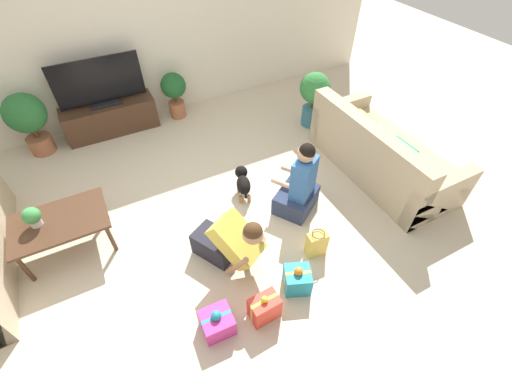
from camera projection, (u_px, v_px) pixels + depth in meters
name	position (u px, v px, depth m)	size (l,w,h in m)	color
ground_plane	(205.00, 220.00, 4.04)	(16.00, 16.00, 0.00)	beige
wall_back	(126.00, 32.00, 4.78)	(8.40, 0.06, 2.60)	silver
sofa_right	(380.00, 154.00, 4.46)	(0.92, 2.01, 0.82)	tan
coffee_table	(60.00, 224.00, 3.50)	(0.94, 0.63, 0.44)	#472D1E
tv_console	(111.00, 118.00, 5.17)	(1.32, 0.41, 0.46)	#472D1E
tv	(100.00, 85.00, 4.79)	(1.20, 0.20, 0.68)	black
potted_plant_corner_right	(314.00, 95.00, 5.11)	(0.45, 0.45, 0.85)	#336B84
potted_plant_back_left	(27.00, 118.00, 4.59)	(0.53, 0.53, 0.90)	#A36042
potted_plant_back_right	(174.00, 91.00, 5.32)	(0.39, 0.39, 0.73)	#A36042
person_kneeling	(229.00, 241.00, 3.40)	(0.64, 0.82, 0.79)	#23232D
person_sitting	(300.00, 186.00, 3.95)	(0.65, 0.62, 0.96)	#283351
dog	(243.00, 181.00, 4.21)	(0.26, 0.50, 0.33)	black
gift_box_a	(217.00, 322.00, 3.05)	(0.29, 0.27, 0.28)	#CC3389
gift_box_b	(297.00, 279.00, 3.34)	(0.32, 0.32, 0.32)	teal
gift_box_c	(264.00, 308.00, 3.12)	(0.28, 0.19, 0.33)	red
gift_bag_a	(316.00, 244.00, 3.60)	(0.22, 0.15, 0.33)	#E5B74C
tabletop_plant	(32.00, 217.00, 3.34)	(0.17, 0.17, 0.22)	beige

